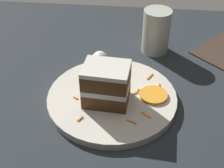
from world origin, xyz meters
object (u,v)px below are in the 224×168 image
plate (112,98)px  cream_dollop (100,61)px  drinking_glass (156,34)px  cake_slice (106,84)px  orange_garnish (154,95)px

plate → cream_dollop: bearing=-157.6°
plate → drinking_glass: size_ratio=2.41×
cake_slice → cream_dollop: cake_slice is taller
orange_garnish → cake_slice: bearing=-76.2°
cake_slice → drinking_glass: drinking_glass is taller
cake_slice → cream_dollop: bearing=18.9°
cake_slice → orange_garnish: size_ratio=1.61×
plate → orange_garnish: orange_garnish is taller
cake_slice → cream_dollop: (-0.12, -0.03, -0.02)m
plate → cake_slice: (0.02, -0.01, 0.05)m
cream_dollop → orange_garnish: bearing=55.2°
plate → drinking_glass: 0.26m
plate → drinking_glass: drinking_glass is taller
cream_dollop → drinking_glass: size_ratio=0.40×
orange_garnish → drinking_glass: (-0.23, 0.00, 0.03)m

